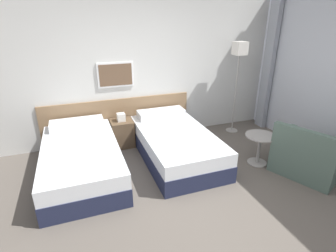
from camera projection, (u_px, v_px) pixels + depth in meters
ground_plane at (193, 200)px, 3.45m from camera, size 16.00×16.00×0.00m
wall_headboard at (143, 71)px, 4.85m from camera, size 10.00×0.10×2.70m
bed_near_door at (82, 159)px, 3.94m from camera, size 1.09×1.99×0.61m
bed_near_window at (175, 144)px, 4.42m from camera, size 1.09×1.99×0.61m
nightstand at (122, 133)px, 4.83m from camera, size 0.40×0.39×0.63m
floor_lamp at (239, 58)px, 4.96m from camera, size 0.24×0.24×1.81m
side_table at (260, 144)px, 4.19m from camera, size 0.48×0.48×0.50m
armchair at (307, 158)px, 3.96m from camera, size 1.06×1.12×0.81m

